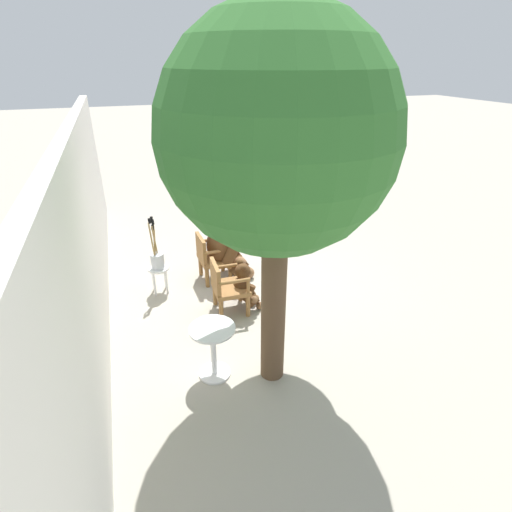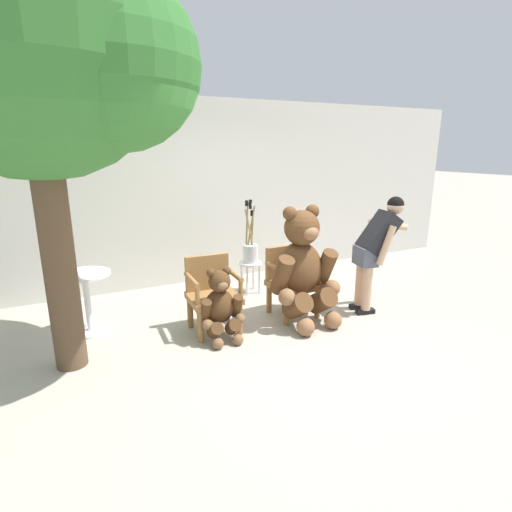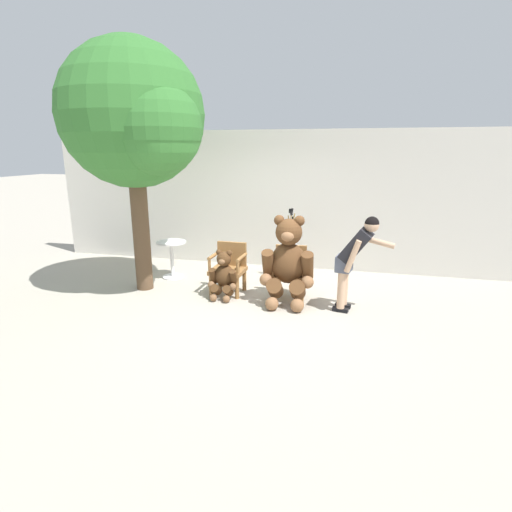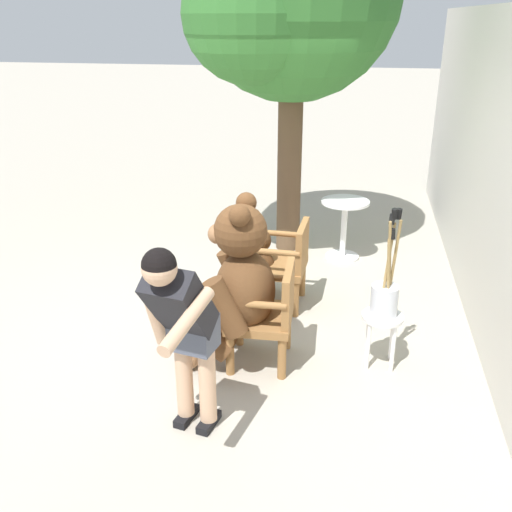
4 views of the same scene
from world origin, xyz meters
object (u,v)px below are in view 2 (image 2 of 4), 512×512
at_px(brush_bucket, 250,249).
at_px(round_side_table, 87,296).
at_px(wooden_chair_left, 212,292).
at_px(wooden_chair_right, 291,279).
at_px(person_visitor, 376,244).
at_px(white_stool, 250,269).
at_px(patio_tree, 44,41).
at_px(teddy_bear_large, 303,267).
at_px(teddy_bear_small, 221,305).

relative_size(brush_bucket, round_side_table, 1.27).
distance_m(wooden_chair_left, wooden_chair_right, 1.06).
relative_size(person_visitor, round_side_table, 2.07).
bearing_deg(white_stool, wooden_chair_left, -134.92).
bearing_deg(patio_tree, brush_bucket, 26.23).
bearing_deg(wooden_chair_right, white_stool, 98.01).
xyz_separation_m(wooden_chair_right, brush_bucket, (-0.13, 0.93, 0.19)).
distance_m(wooden_chair_left, teddy_bear_large, 1.12).
height_order(brush_bucket, patio_tree, patio_tree).
height_order(wooden_chair_left, teddy_bear_large, teddy_bear_large).
height_order(person_visitor, white_stool, person_visitor).
xyz_separation_m(white_stool, brush_bucket, (0.00, 0.00, 0.30)).
xyz_separation_m(teddy_bear_large, teddy_bear_small, (-1.07, -0.03, -0.29)).
distance_m(teddy_bear_large, white_stool, 1.24).
bearing_deg(teddy_bear_small, teddy_bear_large, 1.49).
distance_m(teddy_bear_small, round_side_table, 1.54).
bearing_deg(patio_tree, teddy_bear_small, -2.32).
relative_size(teddy_bear_small, person_visitor, 0.55).
bearing_deg(teddy_bear_small, wooden_chair_right, 15.09).
height_order(teddy_bear_small, round_side_table, teddy_bear_small).
xyz_separation_m(person_visitor, brush_bucket, (-1.15, 1.31, -0.24)).
relative_size(teddy_bear_large, white_stool, 3.09).
distance_m(teddy_bear_large, person_visitor, 1.04).
bearing_deg(wooden_chair_left, white_stool, 45.08).
bearing_deg(person_visitor, teddy_bear_small, 177.34).
xyz_separation_m(teddy_bear_small, brush_bucket, (0.93, 1.22, 0.25)).
distance_m(wooden_chair_right, teddy_bear_small, 1.10).
distance_m(wooden_chair_left, brush_bucket, 1.33).
height_order(wooden_chair_right, patio_tree, patio_tree).
bearing_deg(wooden_chair_left, wooden_chair_right, -0.00).
bearing_deg(wooden_chair_left, teddy_bear_small, -90.68).
distance_m(brush_bucket, patio_tree, 3.45).
xyz_separation_m(teddy_bear_large, brush_bucket, (-0.14, 1.19, -0.04)).
bearing_deg(wooden_chair_right, teddy_bear_small, -164.91).
bearing_deg(wooden_chair_right, teddy_bear_large, -88.65).
bearing_deg(round_side_table, person_visitor, -15.03).
height_order(teddy_bear_large, teddy_bear_small, teddy_bear_large).
xyz_separation_m(teddy_bear_large, round_side_table, (-2.37, 0.78, -0.25)).
bearing_deg(wooden_chair_right, brush_bucket, 97.99).
bearing_deg(wooden_chair_left, teddy_bear_large, -13.65).
xyz_separation_m(wooden_chair_left, patio_tree, (-1.43, -0.23, 2.43)).
height_order(teddy_bear_large, white_stool, teddy_bear_large).
distance_m(wooden_chair_right, white_stool, 0.94).
xyz_separation_m(wooden_chair_left, white_stool, (0.93, 0.93, -0.11)).
distance_m(teddy_bear_large, brush_bucket, 1.20).
xyz_separation_m(brush_bucket, patio_tree, (-2.35, -1.16, 2.24)).
bearing_deg(wooden_chair_left, round_side_table, 158.13).
relative_size(round_side_table, patio_tree, 0.17).
relative_size(teddy_bear_small, white_stool, 1.78).
xyz_separation_m(wooden_chair_left, round_side_table, (-1.31, 0.53, -0.01)).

